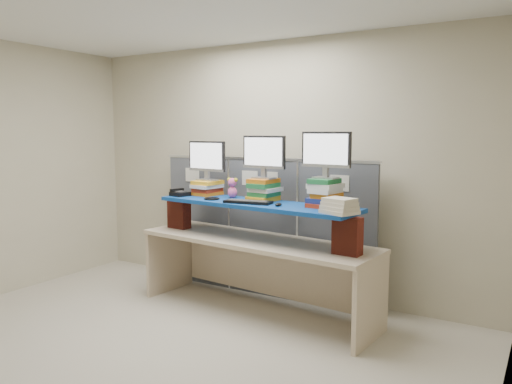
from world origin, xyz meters
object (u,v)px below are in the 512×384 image
Objects in this scene: monitor_left at (207,158)px; blue_board at (256,204)px; keyboard at (248,202)px; desk_phone at (180,193)px; monitor_right at (326,152)px; monitor_center at (264,154)px; desk at (256,254)px.

blue_board is at bearing -9.03° from monitor_left.
desk_phone reaches higher than keyboard.
keyboard is (-0.73, -0.16, -0.49)m from monitor_right.
desk_phone is (-0.22, -0.20, -0.37)m from monitor_left.
blue_board is at bearing -170.38° from monitor_right.
monitor_right reaches higher than desk_phone.
monitor_center is 1.00× the size of monitor_right.
monitor_left is 1.00× the size of monitor_center.
monitor_left is at bearing 180.00° from monitor_right.
blue_board is 0.86m from monitor_left.
monitor_right is at bearing 16.06° from desk_phone.
monitor_left is 0.48m from desk_phone.
monitor_left is at bearing 170.97° from blue_board.
monitor_right is (1.44, -0.13, 0.10)m from monitor_left.
desk is 5.20× the size of monitor_left.
desk is 11.92× the size of desk_phone.
monitor_right is 1.73m from desk_phone.
monitor_right is at bearing 9.62° from blue_board.
monitor_left is 1.45m from monitor_right.
desk is 5.20× the size of monitor_center.
monitor_right is (0.69, -0.06, 0.04)m from monitor_center.
monitor_center is 1.07m from desk_phone.
keyboard is 2.27× the size of desk_phone.
monitor_center is at bearing 85.33° from blue_board.
blue_board is at bearing -91.81° from desk.
blue_board is 4.32× the size of monitor_left.
blue_board is 4.32× the size of monitor_right.
monitor_left is 0.76m from monitor_center.
monitor_left is at bearing 170.97° from desk.
monitor_center is (0.02, 0.12, 0.98)m from desk.
monitor_right is at bearing 9.62° from desk.
monitor_left reaches higher than blue_board.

